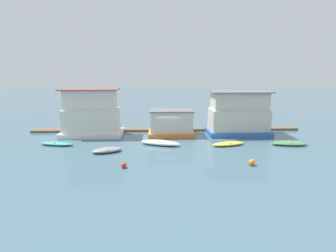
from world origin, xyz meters
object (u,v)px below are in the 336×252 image
at_px(dinghy_white, 160,143).
at_px(mooring_post_near_right, 191,127).
at_px(dinghy_teal, 57,144).
at_px(dinghy_green, 289,143).
at_px(buoy_orange, 252,162).
at_px(houseboat_white, 91,115).
at_px(houseboat_blue, 238,114).
at_px(houseboat_orange, 171,123).
at_px(buoy_red, 124,165).
at_px(mooring_post_near_left, 71,126).
at_px(dinghy_grey, 107,150).
at_px(dinghy_yellow, 228,144).

relative_size(dinghy_white, mooring_post_near_right, 3.17).
distance_m(dinghy_white, mooring_post_near_right, 6.95).
bearing_deg(dinghy_teal, dinghy_green, -2.39).
height_order(mooring_post_near_right, buoy_orange, mooring_post_near_right).
bearing_deg(houseboat_white, mooring_post_near_right, 6.10).
bearing_deg(houseboat_white, houseboat_blue, 0.08).
distance_m(houseboat_orange, buoy_red, 11.52).
distance_m(houseboat_blue, mooring_post_near_left, 20.38).
bearing_deg(dinghy_green, houseboat_white, 166.74).
relative_size(houseboat_orange, buoy_orange, 10.38).
bearing_deg(dinghy_grey, mooring_post_near_right, 41.51).
bearing_deg(dinghy_teal, dinghy_white, -2.31).
relative_size(buoy_orange, buoy_red, 1.17).
relative_size(houseboat_orange, mooring_post_near_left, 2.86).
height_order(dinghy_grey, buoy_red, same).
bearing_deg(dinghy_grey, buoy_red, -63.28).
distance_m(houseboat_orange, mooring_post_near_left, 12.32).
bearing_deg(dinghy_teal, buoy_orange, -20.14).
relative_size(houseboat_white, buoy_red, 15.92).
relative_size(houseboat_blue, buoy_orange, 14.02).
relative_size(houseboat_blue, dinghy_yellow, 2.00).
height_order(mooring_post_near_right, mooring_post_near_left, mooring_post_near_left).
relative_size(houseboat_orange, mooring_post_near_right, 3.95).
height_order(houseboat_orange, buoy_red, houseboat_orange).
relative_size(houseboat_white, dinghy_white, 1.63).
xyz_separation_m(houseboat_white, dinghy_teal, (-2.70, -4.03, -2.32)).
bearing_deg(dinghy_teal, houseboat_white, 56.20).
relative_size(mooring_post_near_left, buoy_red, 4.24).
bearing_deg(buoy_red, buoy_orange, 0.65).
bearing_deg(dinghy_grey, dinghy_yellow, 8.49).
height_order(houseboat_orange, buoy_orange, houseboat_orange).
relative_size(houseboat_orange, dinghy_white, 1.25).
height_order(dinghy_yellow, mooring_post_near_left, mooring_post_near_left).
xyz_separation_m(dinghy_green, buoy_red, (-16.34, -5.74, 0.03)).
bearing_deg(dinghy_white, houseboat_white, 150.81).
bearing_deg(dinghy_white, buoy_orange, -39.96).
relative_size(dinghy_green, mooring_post_near_left, 2.00).
bearing_deg(houseboat_white, houseboat_orange, -1.17).
bearing_deg(dinghy_white, dinghy_yellow, -3.29).
xyz_separation_m(dinghy_teal, mooring_post_near_left, (-0.15, 5.30, 0.77)).
bearing_deg(buoy_red, dinghy_grey, 116.72).
distance_m(dinghy_green, buoy_red, 17.32).
distance_m(dinghy_grey, mooring_post_near_left, 9.84).
height_order(dinghy_yellow, buoy_red, buoy_red).
bearing_deg(dinghy_green, buoy_orange, -136.75).
xyz_separation_m(dinghy_grey, buoy_red, (2.07, -4.11, -0.00)).
bearing_deg(buoy_red, houseboat_white, 114.93).
xyz_separation_m(dinghy_teal, dinghy_yellow, (17.69, -0.83, 0.01)).
bearing_deg(buoy_orange, dinghy_green, 43.25).
distance_m(houseboat_orange, dinghy_teal, 12.74).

